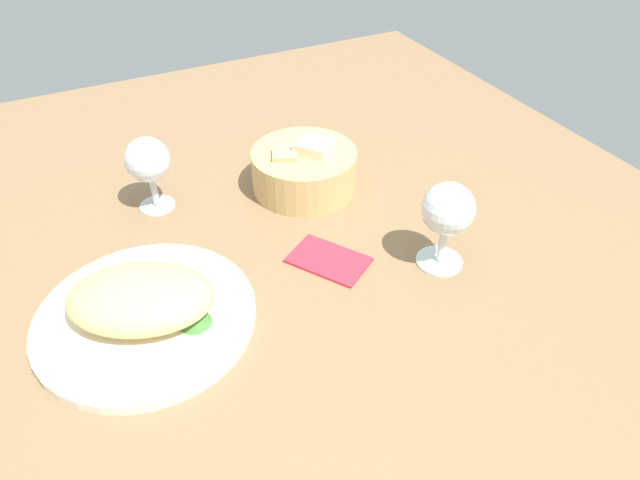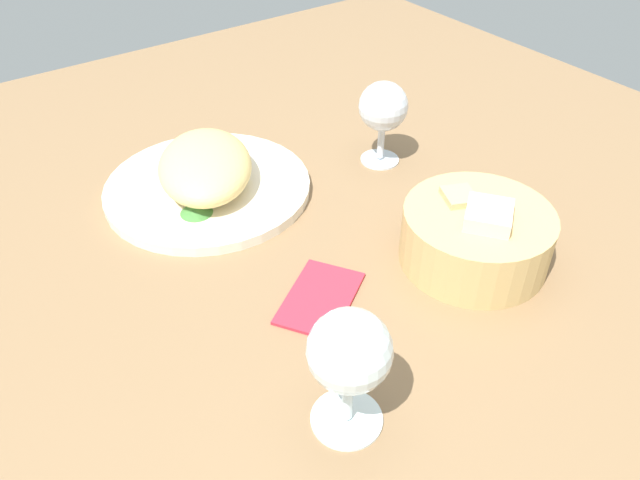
# 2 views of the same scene
# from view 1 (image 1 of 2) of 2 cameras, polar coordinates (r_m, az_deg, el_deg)

# --- Properties ---
(ground_plane) EXTENTS (1.40, 1.40, 0.02)m
(ground_plane) POSITION_cam_1_polar(r_m,az_deg,el_deg) (0.85, -7.00, -1.82)
(ground_plane) COLOR olive
(plate) EXTENTS (0.28, 0.28, 0.01)m
(plate) POSITION_cam_1_polar(r_m,az_deg,el_deg) (0.77, -16.95, -7.40)
(plate) COLOR white
(plate) RESTS_ON ground_plane
(omelette) EXTENTS (0.22, 0.19, 0.06)m
(omelette) POSITION_cam_1_polar(r_m,az_deg,el_deg) (0.74, -17.45, -5.55)
(omelette) COLOR #E3C576
(omelette) RESTS_ON plate
(lettuce_garnish) EXTENTS (0.04, 0.04, 0.01)m
(lettuce_garnish) POSITION_cam_1_polar(r_m,az_deg,el_deg) (0.73, -12.38, -7.69)
(lettuce_garnish) COLOR #3E7C36
(lettuce_garnish) RESTS_ON plate
(bread_basket) EXTENTS (0.17, 0.17, 0.09)m
(bread_basket) POSITION_cam_1_polar(r_m,az_deg,el_deg) (0.95, -1.57, 7.09)
(bread_basket) COLOR tan
(bread_basket) RESTS_ON ground_plane
(wine_glass_near) EXTENTS (0.07, 0.07, 0.13)m
(wine_glass_near) POSITION_cam_1_polar(r_m,az_deg,el_deg) (0.79, 12.59, 2.68)
(wine_glass_near) COLOR silver
(wine_glass_near) RESTS_ON ground_plane
(wine_glass_far) EXTENTS (0.07, 0.07, 0.12)m
(wine_glass_far) POSITION_cam_1_polar(r_m,az_deg,el_deg) (0.92, -16.78, 7.41)
(wine_glass_far) COLOR silver
(wine_glass_far) RESTS_ON ground_plane
(folded_napkin) EXTENTS (0.12, 0.13, 0.01)m
(folded_napkin) POSITION_cam_1_polar(r_m,az_deg,el_deg) (0.82, 0.84, -1.90)
(folded_napkin) COLOR red
(folded_napkin) RESTS_ON ground_plane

